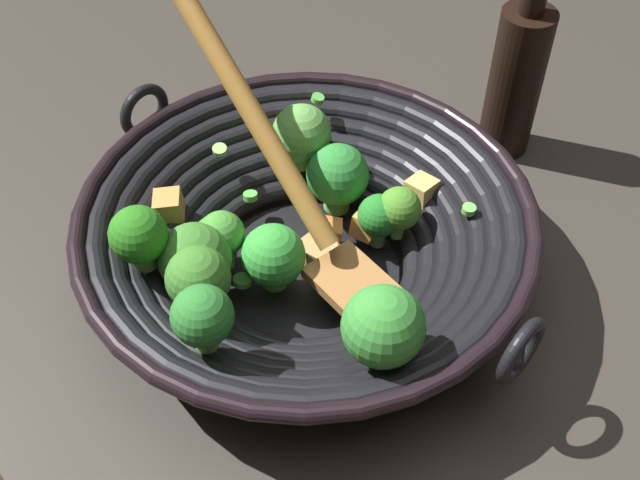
# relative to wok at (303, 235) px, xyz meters

# --- Properties ---
(ground_plane) EXTENTS (4.00, 4.00, 0.00)m
(ground_plane) POSITION_rel_wok_xyz_m (-0.00, 0.00, -0.05)
(ground_plane) COLOR #332D28
(wok) EXTENTS (0.39, 0.38, 0.22)m
(wok) POSITION_rel_wok_xyz_m (0.00, 0.00, 0.00)
(wok) COLOR black
(wok) RESTS_ON ground
(soy_sauce_bottle) EXTENTS (0.05, 0.05, 0.20)m
(soy_sauce_bottle) POSITION_rel_wok_xyz_m (-0.08, 0.25, 0.03)
(soy_sauce_bottle) COLOR black
(soy_sauce_bottle) RESTS_ON ground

